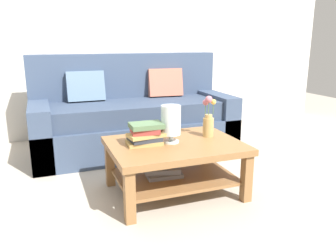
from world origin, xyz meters
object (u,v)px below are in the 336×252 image
at_px(coffee_table, 174,157).
at_px(glass_hurricane_vase, 171,121).
at_px(flower_pitcher, 208,120).
at_px(book_stack_main, 145,134).
at_px(couch, 133,118).

xyz_separation_m(coffee_table, glass_hurricane_vase, (-0.02, 0.02, 0.29)).
bearing_deg(glass_hurricane_vase, flower_pitcher, 7.79).
bearing_deg(book_stack_main, glass_hurricane_vase, -5.20).
relative_size(couch, book_stack_main, 7.24).
relative_size(book_stack_main, glass_hurricane_vase, 1.01).
bearing_deg(flower_pitcher, glass_hurricane_vase, -172.21).
bearing_deg(glass_hurricane_vase, couch, 89.10).
bearing_deg(book_stack_main, couch, 79.40).
distance_m(glass_hurricane_vase, flower_pitcher, 0.36).
bearing_deg(couch, glass_hurricane_vase, -90.90).
height_order(book_stack_main, flower_pitcher, flower_pitcher).
relative_size(coffee_table, book_stack_main, 3.43).
height_order(book_stack_main, glass_hurricane_vase, glass_hurricane_vase).
relative_size(coffee_table, flower_pitcher, 2.96).
relative_size(glass_hurricane_vase, flower_pitcher, 0.86).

